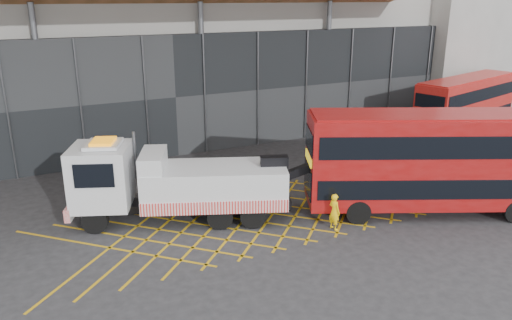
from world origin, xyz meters
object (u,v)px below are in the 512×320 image
recovery_truck (172,183)px  bus_second (466,103)px  worker (334,212)px  bus_towed (436,159)px

recovery_truck → bus_second: (25.08, 5.11, 0.57)m
recovery_truck → worker: bearing=-11.8°
recovery_truck → bus_towed: 12.78m
bus_second → worker: size_ratio=6.46×
recovery_truck → bus_towed: bearing=0.0°
bus_second → worker: 21.05m
recovery_truck → bus_towed: (11.79, -4.84, 0.89)m
recovery_truck → worker: size_ratio=6.64×
bus_towed → worker: size_ratio=7.13×
bus_towed → bus_second: size_ratio=1.10×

